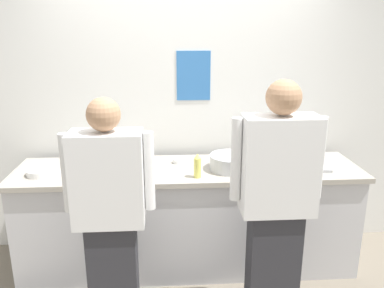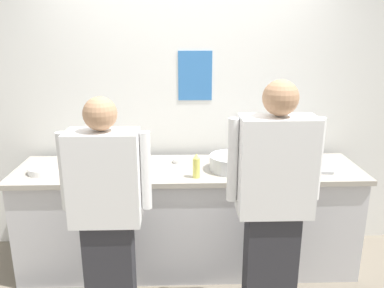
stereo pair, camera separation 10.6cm
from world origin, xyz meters
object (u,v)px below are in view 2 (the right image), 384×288
object	(u,v)px
ramekin_red_sauce	(94,167)
ramekin_yellow_sauce	(179,160)
ramekin_green_sauce	(96,159)
ramekin_orange_sauce	(76,160)
chef_near_left	(107,211)
plate_stack_rear	(43,170)
squeeze_bottle_primary	(196,166)
mixing_bowl_steel	(232,163)
chef_center	(274,202)
plate_stack_front	(141,166)
sheet_tray	(298,165)

from	to	relation	value
ramekin_red_sauce	ramekin_yellow_sauce	bearing A→B (deg)	10.78
ramekin_green_sauce	ramekin_orange_sauce	xyz separation A→B (m)	(-0.17, -0.00, -0.00)
chef_near_left	ramekin_red_sauce	distance (m)	0.72
plate_stack_rear	squeeze_bottle_primary	xyz separation A→B (m)	(1.22, -0.14, 0.07)
squeeze_bottle_primary	chef_near_left	bearing A→B (deg)	-142.85
mixing_bowl_steel	ramekin_red_sauce	xyz separation A→B (m)	(-1.13, 0.05, -0.04)
ramekin_yellow_sauce	ramekin_orange_sauce	size ratio (longest dim) A/B	1.01
ramekin_yellow_sauce	ramekin_green_sauce	size ratio (longest dim) A/B	1.12
mixing_bowl_steel	ramekin_orange_sauce	bearing A→B (deg)	170.73
plate_stack_rear	ramekin_yellow_sauce	world-z (taller)	plate_stack_rear
chef_center	ramekin_red_sauce	xyz separation A→B (m)	(-1.33, 0.69, 0.02)
chef_center	ramekin_green_sauce	world-z (taller)	chef_center
ramekin_yellow_sauce	ramekin_orange_sauce	xyz separation A→B (m)	(-0.88, 0.03, 0.01)
ramekin_green_sauce	plate_stack_front	bearing A→B (deg)	-27.44
plate_stack_front	squeeze_bottle_primary	distance (m)	0.48
mixing_bowl_steel	squeeze_bottle_primary	size ratio (longest dim) A/B	1.90
ramekin_orange_sauce	squeeze_bottle_primary	bearing A→B (deg)	-20.32
plate_stack_rear	squeeze_bottle_primary	size ratio (longest dim) A/B	1.17
mixing_bowl_steel	ramekin_yellow_sauce	bearing A→B (deg)	156.64
chef_near_left	plate_stack_rear	world-z (taller)	chef_near_left
chef_near_left	sheet_tray	world-z (taller)	chef_near_left
chef_near_left	chef_center	distance (m)	1.11
chef_center	plate_stack_front	size ratio (longest dim) A/B	7.73
chef_near_left	plate_stack_rear	bearing A→B (deg)	135.47
plate_stack_front	ramekin_yellow_sauce	bearing A→B (deg)	30.32
ramekin_yellow_sauce	plate_stack_front	bearing A→B (deg)	-149.68
sheet_tray	ramekin_yellow_sauce	world-z (taller)	ramekin_yellow_sauce
chef_center	ramekin_red_sauce	bearing A→B (deg)	152.61
sheet_tray	squeeze_bottle_primary	xyz separation A→B (m)	(-0.86, -0.22, 0.08)
ramekin_yellow_sauce	plate_stack_rear	bearing A→B (deg)	-168.94
plate_stack_rear	squeeze_bottle_primary	distance (m)	1.23
ramekin_orange_sauce	ramekin_yellow_sauce	bearing A→B (deg)	-1.76
ramekin_green_sauce	chef_center	bearing A→B (deg)	-32.39
squeeze_bottle_primary	ramekin_orange_sauce	bearing A→B (deg)	159.68
plate_stack_front	plate_stack_rear	xyz separation A→B (m)	(-0.78, -0.03, -0.01)
plate_stack_front	plate_stack_rear	distance (m)	0.78
plate_stack_rear	sheet_tray	distance (m)	2.08
plate_stack_rear	mixing_bowl_steel	distance (m)	1.52
squeeze_bottle_primary	mixing_bowl_steel	bearing A→B (deg)	28.84
ramekin_green_sauce	chef_near_left	bearing A→B (deg)	-74.22
plate_stack_front	plate_stack_rear	size ratio (longest dim) A/B	0.99
sheet_tray	ramekin_green_sauce	size ratio (longest dim) A/B	5.76
chef_near_left	ramekin_orange_sauce	size ratio (longest dim) A/B	16.93
ramekin_orange_sauce	ramekin_green_sauce	bearing A→B (deg)	1.37
mixing_bowl_steel	ramekin_orange_sauce	distance (m)	1.33
ramekin_red_sauce	ramekin_orange_sauce	world-z (taller)	ramekin_orange_sauce
plate_stack_rear	ramekin_red_sauce	distance (m)	0.40
chef_center	ramekin_orange_sauce	world-z (taller)	chef_center
chef_center	ramekin_orange_sauce	size ratio (longest dim) A/B	17.98
ramekin_green_sauce	ramekin_orange_sauce	distance (m)	0.17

